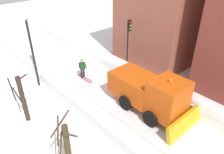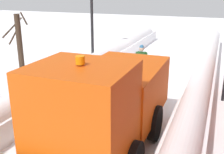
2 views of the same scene
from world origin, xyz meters
name	(u,v)px [view 2 (image 2 of 2)]	position (x,y,z in m)	size (l,w,h in m)	color
ground_plane	(91,143)	(0.00, 10.00, 0.00)	(80.00, 80.00, 0.00)	white
snowbank_left	(185,143)	(-2.75, 10.00, 0.62)	(1.10, 36.00, 1.31)	white
snowbank_right	(16,111)	(2.75, 10.00, 0.56)	(1.10, 36.00, 1.21)	white
plow_truck	(106,103)	(-0.59, 10.18, 1.48)	(3.20, 5.98, 3.12)	#DB510F
skier	(141,60)	(0.28, 3.57, 1.00)	(0.62, 1.80, 1.81)	black
street_lamp	(92,4)	(3.67, 2.14, 3.61)	(0.40, 0.40, 5.77)	black
bare_tree_near	(20,45)	(6.10, 5.55, 1.72)	(1.10, 1.33, 3.41)	#3B2C20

